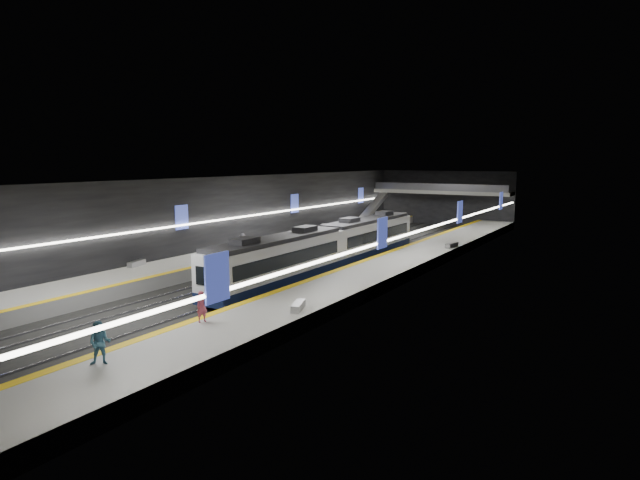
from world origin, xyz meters
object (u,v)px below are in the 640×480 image
Objects in this scene: bench_right_far at (452,245)px; passenger_right_a at (202,307)px; train at (329,246)px; bench_right_near at (298,306)px; passenger_right_b at (100,343)px; passenger_left_b at (243,242)px; bench_left_far at (323,226)px; passenger_left_a at (344,224)px; escalator at (373,208)px; bench_left_near at (137,264)px.

bench_right_far is 1.17× the size of passenger_right_a.
train is 15.72m from bench_right_near.
passenger_right_b reaches higher than passenger_left_b.
bench_right_far is (18.93, -6.50, 0.00)m from bench_left_far.
passenger_left_a is 0.95× the size of passenger_left_b.
escalator reaches higher than passenger_left_a.
bench_right_near is 1.06× the size of passenger_right_a.
passenger_left_b is at bearing -105.06° from bench_left_far.
passenger_right_a is (-3.03, -4.69, 0.63)m from bench_right_near.
passenger_right_b is (4.03, -25.68, -0.25)m from train.
bench_left_near is 28.64m from passenger_left_a.
passenger_right_a reaches higher than passenger_left_b.
train reaches higher than passenger_right_a.
passenger_left_a is (3.56, -0.79, 0.53)m from bench_left_far.
passenger_right_b is at bearing -123.29° from bench_right_near.
bench_right_far is at bearing 59.91° from train.
bench_left_near is (-12.00, -10.61, -0.98)m from train.
passenger_right_a is (13.43, -47.93, -1.05)m from escalator.
train is 15.09× the size of bench_right_far.
train is 19.30m from passenger_right_a.
bench_right_near is at bearing -85.37° from bench_right_far.
bench_left_near is 1.06× the size of passenger_right_a.
train is 22.10m from bench_left_far.
passenger_left_b reaches higher than bench_right_near.
passenger_right_a is (3.43, -18.99, -0.35)m from train.
escalator is 4.70× the size of passenger_right_a.
passenger_left_b is (-16.09, 14.30, 0.60)m from bench_right_near.
escalator is at bearing 89.57° from bench_right_near.
passenger_left_a is at bearing -34.60° from bench_left_far.
escalator is at bearing -156.71° from passenger_left_a.
passenger_left_a is (-8.38, 17.79, -0.43)m from train.
escalator is at bearing -112.74° from passenger_left_b.
passenger_right_a reaches higher than passenger_left_a.
train is at bearing -70.94° from escalator.
escalator reaches higher than train.
bench_right_far is at bearing 84.61° from passenger_left_a.
bench_right_near is at bearing -69.17° from escalator.
bench_right_far is 16.41m from passenger_left_a.
passenger_right_a is at bearing 32.79° from passenger_left_a.
bench_left_near is at bearing 82.16° from passenger_right_a.
bench_left_far is 37.68m from bench_right_near.
escalator reaches higher than passenger_right_b.
passenger_left_b is at bearing 63.71° from bench_left_near.
passenger_right_a is 6.72m from passenger_right_b.
passenger_left_b reaches higher than passenger_left_a.
train is at bearing 27.76° from bench_left_near.
bench_right_near is at bearing -12.19° from passenger_right_a.
bench_right_near is 21.54m from passenger_left_b.
passenger_right_a is (15.36, -37.57, 0.61)m from bench_left_far.
passenger_left_a is at bearing 93.54° from bench_right_near.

